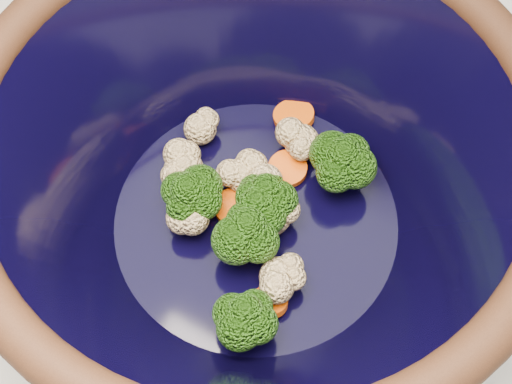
% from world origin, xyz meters
% --- Properties ---
extents(mixing_bowl, '(0.44, 0.44, 0.17)m').
position_xyz_m(mixing_bowl, '(-0.08, 0.01, 0.99)').
color(mixing_bowl, black).
rests_on(mixing_bowl, counter).
extents(vegetable_pile, '(0.15, 0.20, 0.05)m').
position_xyz_m(vegetable_pile, '(-0.08, 0.01, 0.96)').
color(vegetable_pile, '#608442').
rests_on(vegetable_pile, mixing_bowl).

